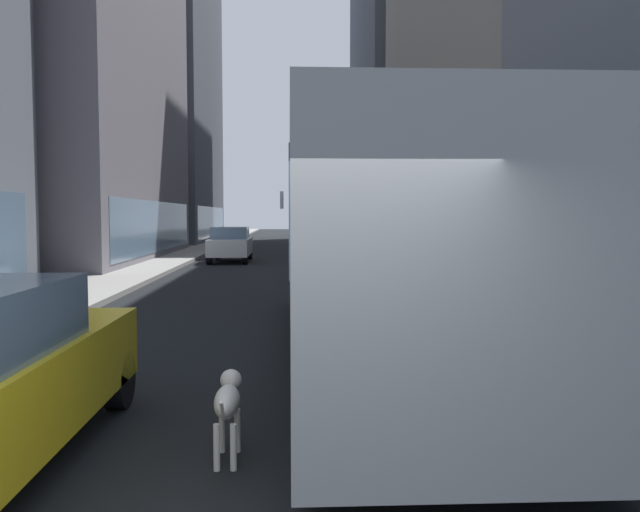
% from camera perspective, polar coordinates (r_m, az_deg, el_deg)
% --- Properties ---
extents(ground_plane, '(120.00, 120.00, 0.00)m').
position_cam_1_polar(ground_plane, '(38.39, -2.62, 0.46)').
color(ground_plane, black).
extents(sidewalk_left, '(2.40, 110.00, 0.15)m').
position_cam_1_polar(sidewalk_left, '(38.80, -11.07, 0.54)').
color(sidewalk_left, gray).
rests_on(sidewalk_left, ground).
extents(sidewalk_right, '(2.40, 110.00, 0.15)m').
position_cam_1_polar(sidewalk_right, '(38.82, 5.82, 0.59)').
color(sidewalk_right, gray).
rests_on(sidewalk_right, ground).
extents(building_left_mid, '(11.10, 18.55, 24.05)m').
position_cam_1_polar(building_left_mid, '(34.49, -24.19, 19.98)').
color(building_left_mid, slate).
rests_on(building_left_mid, ground).
extents(building_left_far, '(11.28, 18.03, 28.69)m').
position_cam_1_polar(building_left_far, '(54.10, -15.97, 16.56)').
color(building_left_far, '#4C515B').
rests_on(building_left_far, ground).
extents(building_right_mid, '(11.03, 23.95, 25.06)m').
position_cam_1_polar(building_right_mid, '(35.00, 18.65, 20.72)').
color(building_right_mid, gray).
rests_on(building_right_mid, ground).
extents(building_right_far, '(11.82, 18.67, 38.24)m').
position_cam_1_polar(building_right_far, '(58.78, 9.75, 20.40)').
color(building_right_far, '#4C515B').
rests_on(building_right_far, ground).
extents(transit_bus, '(2.78, 11.53, 3.05)m').
position_cam_1_polar(transit_bus, '(9.77, 4.78, 1.47)').
color(transit_bus, '#999EA3').
rests_on(transit_bus, ground).
extents(car_white_van, '(1.78, 4.19, 1.62)m').
position_cam_1_polar(car_white_van, '(29.65, -8.01, 1.07)').
color(car_white_van, silver).
rests_on(car_white_van, ground).
extents(car_grey_wagon, '(1.88, 3.97, 1.62)m').
position_cam_1_polar(car_grey_wagon, '(22.00, 0.59, 0.21)').
color(car_grey_wagon, slate).
rests_on(car_grey_wagon, ground).
extents(dalmatian_dog, '(0.22, 0.96, 0.72)m').
position_cam_1_polar(dalmatian_dog, '(5.81, -8.24, -12.73)').
color(dalmatian_dog, white).
rests_on(dalmatian_dog, ground).
extents(pedestrian_in_coat, '(0.34, 0.34, 1.69)m').
position_cam_1_polar(pedestrian_in_coat, '(11.75, 24.74, -2.23)').
color(pedestrian_in_coat, '#1E1E2D').
rests_on(pedestrian_in_coat, sidewalk_right).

